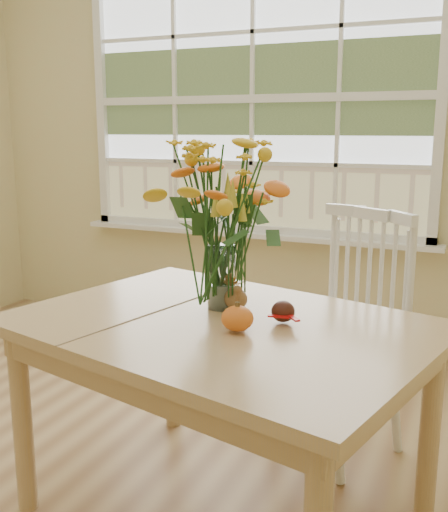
% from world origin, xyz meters
% --- Properties ---
extents(wall_back, '(4.00, 0.02, 2.70)m').
position_xyz_m(wall_back, '(0.00, 2.25, 1.35)').
color(wall_back, beige).
rests_on(wall_back, floor).
extents(window, '(2.42, 0.12, 1.74)m').
position_xyz_m(window, '(0.00, 2.21, 1.53)').
color(window, silver).
rests_on(window, wall_back).
extents(dining_table, '(1.56, 1.27, 0.73)m').
position_xyz_m(dining_table, '(0.62, 0.35, 0.64)').
color(dining_table, tan).
rests_on(dining_table, floor).
extents(windsor_chair, '(0.63, 0.62, 1.01)m').
position_xyz_m(windsor_chair, '(0.91, 1.04, 0.57)').
color(windsor_chair, white).
rests_on(windsor_chair, floor).
extents(flower_vase, '(0.48, 0.48, 0.57)m').
position_xyz_m(flower_vase, '(0.55, 0.49, 1.07)').
color(flower_vase, white).
rests_on(flower_vase, dining_table).
extents(pumpkin, '(0.10, 0.10, 0.08)m').
position_xyz_m(pumpkin, '(0.71, 0.27, 0.77)').
color(pumpkin, '#CA5817').
rests_on(pumpkin, dining_table).
extents(turkey_figurine, '(0.11, 0.09, 0.12)m').
position_xyz_m(turkey_figurine, '(0.62, 0.47, 0.78)').
color(turkey_figurine, '#CCB78C').
rests_on(turkey_figurine, dining_table).
extents(dark_gourd, '(0.13, 0.11, 0.07)m').
position_xyz_m(dark_gourd, '(0.81, 0.41, 0.77)').
color(dark_gourd, '#38160F').
rests_on(dark_gourd, dining_table).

